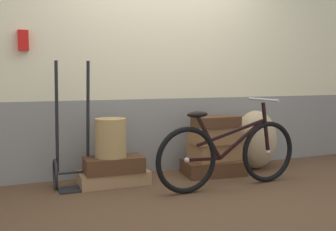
# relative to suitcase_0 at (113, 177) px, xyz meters

# --- Properties ---
(ground) EXTENTS (9.57, 5.20, 0.06)m
(ground) POSITION_rel_suitcase_0_xyz_m (0.65, -0.40, -0.10)
(ground) COLOR #513823
(station_building) EXTENTS (7.57, 0.74, 3.04)m
(station_building) POSITION_rel_suitcase_0_xyz_m (0.66, 0.44, 1.46)
(station_building) COLOR gray
(station_building) RESTS_ON ground
(suitcase_0) EXTENTS (0.70, 0.38, 0.14)m
(suitcase_0) POSITION_rel_suitcase_0_xyz_m (0.00, 0.00, 0.00)
(suitcase_0) COLOR #9E754C
(suitcase_0) RESTS_ON ground
(suitcase_1) EXTENTS (0.60, 0.31, 0.16)m
(suitcase_1) POSITION_rel_suitcase_0_xyz_m (-0.01, -0.05, 0.15)
(suitcase_1) COLOR #4C2D19
(suitcase_1) RESTS_ON suitcase_0
(suitcase_2) EXTENTS (0.70, 0.49, 0.16)m
(suitcase_2) POSITION_rel_suitcase_0_xyz_m (1.14, -0.02, 0.01)
(suitcase_2) COLOR #4C2D19
(suitcase_2) RESTS_ON ground
(suitcase_3) EXTENTS (0.57, 0.38, 0.19)m
(suitcase_3) POSITION_rel_suitcase_0_xyz_m (1.17, 0.00, 0.19)
(suitcase_3) COLOR olive
(suitcase_3) RESTS_ON suitcase_2
(suitcase_4) EXTENTS (0.51, 0.31, 0.19)m
(suitcase_4) POSITION_rel_suitcase_0_xyz_m (1.13, -0.04, 0.38)
(suitcase_4) COLOR olive
(suitcase_4) RESTS_ON suitcase_3
(suitcase_5) EXTENTS (0.50, 0.33, 0.12)m
(suitcase_5) POSITION_rel_suitcase_0_xyz_m (1.16, -0.06, 0.54)
(suitcase_5) COLOR #4C2D19
(suitcase_5) RESTS_ON suitcase_4
(wicker_basket) EXTENTS (0.31, 0.31, 0.39)m
(wicker_basket) POSITION_rel_suitcase_0_xyz_m (-0.03, -0.03, 0.42)
(wicker_basket) COLOR #A8844C
(wicker_basket) RESTS_ON suitcase_1
(luggage_trolley) EXTENTS (0.38, 0.37, 1.25)m
(luggage_trolley) POSITION_rel_suitcase_0_xyz_m (-0.39, 0.02, 0.22)
(luggage_trolley) COLOR black
(luggage_trolley) RESTS_ON ground
(burlap_sack) EXTENTS (0.52, 0.44, 0.70)m
(burlap_sack) POSITION_rel_suitcase_0_xyz_m (1.75, 0.04, 0.28)
(burlap_sack) COLOR tan
(burlap_sack) RESTS_ON ground
(bicycle) EXTENTS (1.60, 0.46, 0.88)m
(bicycle) POSITION_rel_suitcase_0_xyz_m (1.04, -0.55, 0.27)
(bicycle) COLOR black
(bicycle) RESTS_ON ground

